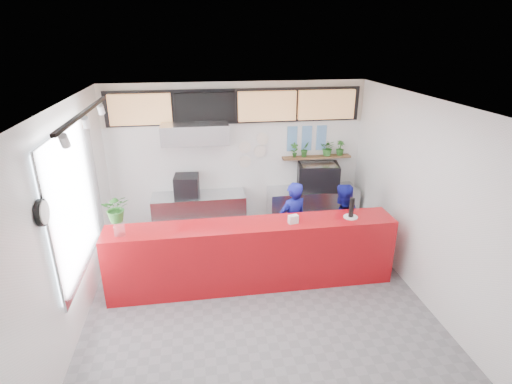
# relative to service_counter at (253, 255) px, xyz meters

# --- Properties ---
(floor) EXTENTS (5.00, 5.00, 0.00)m
(floor) POSITION_rel_service_counter_xyz_m (0.00, -0.40, -0.55)
(floor) COLOR slate
(floor) RESTS_ON ground
(ceiling) EXTENTS (5.00, 5.00, 0.00)m
(ceiling) POSITION_rel_service_counter_xyz_m (0.00, -0.40, 2.45)
(ceiling) COLOR silver
(wall_back) EXTENTS (5.00, 0.00, 5.00)m
(wall_back) POSITION_rel_service_counter_xyz_m (0.00, 2.10, 0.95)
(wall_back) COLOR white
(wall_back) RESTS_ON ground
(wall_left) EXTENTS (0.00, 5.00, 5.00)m
(wall_left) POSITION_rel_service_counter_xyz_m (-2.50, -0.40, 0.95)
(wall_left) COLOR white
(wall_left) RESTS_ON ground
(wall_right) EXTENTS (0.00, 5.00, 5.00)m
(wall_right) POSITION_rel_service_counter_xyz_m (2.50, -0.40, 0.95)
(wall_right) COLOR white
(wall_right) RESTS_ON ground
(service_counter) EXTENTS (4.50, 0.60, 1.10)m
(service_counter) POSITION_rel_service_counter_xyz_m (0.00, 0.00, 0.00)
(service_counter) COLOR #A90C12
(service_counter) RESTS_ON ground
(cream_band) EXTENTS (5.00, 0.02, 0.80)m
(cream_band) POSITION_rel_service_counter_xyz_m (0.00, 2.09, 2.05)
(cream_band) COLOR beige
(cream_band) RESTS_ON wall_back
(prep_bench) EXTENTS (1.80, 0.60, 0.90)m
(prep_bench) POSITION_rel_service_counter_xyz_m (-0.80, 1.80, -0.10)
(prep_bench) COLOR #B2B5BA
(prep_bench) RESTS_ON ground
(panini_oven) EXTENTS (0.49, 0.49, 0.41)m
(panini_oven) POSITION_rel_service_counter_xyz_m (-1.02, 1.80, 0.55)
(panini_oven) COLOR black
(panini_oven) RESTS_ON prep_bench
(extraction_hood) EXTENTS (1.20, 0.70, 0.35)m
(extraction_hood) POSITION_rel_service_counter_xyz_m (-0.80, 1.75, 1.60)
(extraction_hood) COLOR #B2B5BA
(extraction_hood) RESTS_ON ceiling
(hood_lip) EXTENTS (1.20, 0.69, 0.31)m
(hood_lip) POSITION_rel_service_counter_xyz_m (-0.80, 1.75, 1.40)
(hood_lip) COLOR #B2B5BA
(hood_lip) RESTS_ON ceiling
(right_bench) EXTENTS (1.80, 0.60, 0.90)m
(right_bench) POSITION_rel_service_counter_xyz_m (1.50, 1.80, -0.10)
(right_bench) COLOR #B2B5BA
(right_bench) RESTS_ON ground
(espresso_machine) EXTENTS (0.89, 0.70, 0.51)m
(espresso_machine) POSITION_rel_service_counter_xyz_m (1.59, 1.80, 0.61)
(espresso_machine) COLOR black
(espresso_machine) RESTS_ON right_bench
(espresso_tray) EXTENTS (0.73, 0.54, 0.06)m
(espresso_tray) POSITION_rel_service_counter_xyz_m (1.59, 1.80, 0.83)
(espresso_tray) COLOR #B0B2B7
(espresso_tray) RESTS_ON espresso_machine
(herb_shelf) EXTENTS (1.40, 0.18, 0.04)m
(herb_shelf) POSITION_rel_service_counter_xyz_m (1.60, 2.00, 0.95)
(herb_shelf) COLOR brown
(herb_shelf) RESTS_ON wall_back
(menu_board_far_left) EXTENTS (1.10, 0.10, 0.55)m
(menu_board_far_left) POSITION_rel_service_counter_xyz_m (-1.75, 1.98, 2.00)
(menu_board_far_left) COLOR tan
(menu_board_far_left) RESTS_ON wall_back
(menu_board_mid_left) EXTENTS (1.10, 0.10, 0.55)m
(menu_board_mid_left) POSITION_rel_service_counter_xyz_m (-0.59, 1.98, 2.00)
(menu_board_mid_left) COLOR black
(menu_board_mid_left) RESTS_ON wall_back
(menu_board_mid_right) EXTENTS (1.10, 0.10, 0.55)m
(menu_board_mid_right) POSITION_rel_service_counter_xyz_m (0.57, 1.98, 2.00)
(menu_board_mid_right) COLOR tan
(menu_board_mid_right) RESTS_ON wall_back
(menu_board_far_right) EXTENTS (1.10, 0.10, 0.55)m
(menu_board_far_right) POSITION_rel_service_counter_xyz_m (1.73, 1.98, 2.00)
(menu_board_far_right) COLOR tan
(menu_board_far_right) RESTS_ON wall_back
(soffit) EXTENTS (4.80, 0.04, 0.65)m
(soffit) POSITION_rel_service_counter_xyz_m (0.00, 2.06, 2.00)
(soffit) COLOR black
(soffit) RESTS_ON wall_back
(window_pane) EXTENTS (0.04, 2.20, 1.90)m
(window_pane) POSITION_rel_service_counter_xyz_m (-2.47, -0.10, 1.15)
(window_pane) COLOR silver
(window_pane) RESTS_ON wall_left
(window_frame) EXTENTS (0.03, 2.30, 2.00)m
(window_frame) POSITION_rel_service_counter_xyz_m (-2.45, -0.10, 1.15)
(window_frame) COLOR #B2B5BA
(window_frame) RESTS_ON wall_left
(wall_clock_rim) EXTENTS (0.05, 0.30, 0.30)m
(wall_clock_rim) POSITION_rel_service_counter_xyz_m (-2.46, -1.30, 1.50)
(wall_clock_rim) COLOR black
(wall_clock_rim) RESTS_ON wall_left
(wall_clock_face) EXTENTS (0.02, 0.26, 0.26)m
(wall_clock_face) POSITION_rel_service_counter_xyz_m (-2.43, -1.30, 1.50)
(wall_clock_face) COLOR white
(wall_clock_face) RESTS_ON wall_left
(track_rail) EXTENTS (0.05, 2.40, 0.04)m
(track_rail) POSITION_rel_service_counter_xyz_m (-2.10, -0.40, 2.39)
(track_rail) COLOR black
(track_rail) RESTS_ON ceiling
(dec_plate_a) EXTENTS (0.24, 0.03, 0.24)m
(dec_plate_a) POSITION_rel_service_counter_xyz_m (0.15, 2.07, 1.20)
(dec_plate_a) COLOR silver
(dec_plate_a) RESTS_ON wall_back
(dec_plate_b) EXTENTS (0.24, 0.03, 0.24)m
(dec_plate_b) POSITION_rel_service_counter_xyz_m (0.45, 2.07, 1.10)
(dec_plate_b) COLOR silver
(dec_plate_b) RESTS_ON wall_back
(dec_plate_c) EXTENTS (0.24, 0.03, 0.24)m
(dec_plate_c) POSITION_rel_service_counter_xyz_m (0.15, 2.07, 0.90)
(dec_plate_c) COLOR silver
(dec_plate_c) RESTS_ON wall_back
(dec_plate_d) EXTENTS (0.24, 0.03, 0.24)m
(dec_plate_d) POSITION_rel_service_counter_xyz_m (0.50, 2.07, 1.35)
(dec_plate_d) COLOR silver
(dec_plate_d) RESTS_ON wall_back
(photo_frame_a) EXTENTS (0.20, 0.02, 0.25)m
(photo_frame_a) POSITION_rel_service_counter_xyz_m (1.10, 2.08, 1.45)
(photo_frame_a) COLOR #598CBF
(photo_frame_a) RESTS_ON wall_back
(photo_frame_b) EXTENTS (0.20, 0.02, 0.25)m
(photo_frame_b) POSITION_rel_service_counter_xyz_m (1.40, 2.08, 1.45)
(photo_frame_b) COLOR #598CBF
(photo_frame_b) RESTS_ON wall_back
(photo_frame_c) EXTENTS (0.20, 0.02, 0.25)m
(photo_frame_c) POSITION_rel_service_counter_xyz_m (1.70, 2.08, 1.45)
(photo_frame_c) COLOR #598CBF
(photo_frame_c) RESTS_ON wall_back
(photo_frame_d) EXTENTS (0.20, 0.02, 0.25)m
(photo_frame_d) POSITION_rel_service_counter_xyz_m (1.10, 2.08, 1.20)
(photo_frame_d) COLOR #598CBF
(photo_frame_d) RESTS_ON wall_back
(photo_frame_e) EXTENTS (0.20, 0.02, 0.25)m
(photo_frame_e) POSITION_rel_service_counter_xyz_m (1.40, 2.08, 1.20)
(photo_frame_e) COLOR #598CBF
(photo_frame_e) RESTS_ON wall_back
(photo_frame_f) EXTENTS (0.20, 0.02, 0.25)m
(photo_frame_f) POSITION_rel_service_counter_xyz_m (1.70, 2.08, 1.20)
(photo_frame_f) COLOR #598CBF
(photo_frame_f) RESTS_ON wall_back
(staff_center) EXTENTS (0.64, 0.54, 1.50)m
(staff_center) POSITION_rel_service_counter_xyz_m (0.79, 0.62, 0.20)
(staff_center) COLOR navy
(staff_center) RESTS_ON ground
(staff_right) EXTENTS (0.82, 0.71, 1.45)m
(staff_right) POSITION_rel_service_counter_xyz_m (1.63, 0.53, 0.18)
(staff_right) COLOR navy
(staff_right) RESTS_ON ground
(herb_a) EXTENTS (0.16, 0.11, 0.29)m
(herb_a) POSITION_rel_service_counter_xyz_m (1.14, 2.00, 1.12)
(herb_a) COLOR #2A6423
(herb_a) RESTS_ON herb_shelf
(herb_b) EXTENTS (0.21, 0.19, 0.31)m
(herb_b) POSITION_rel_service_counter_xyz_m (1.35, 2.00, 1.12)
(herb_b) COLOR #2A6423
(herb_b) RESTS_ON herb_shelf
(herb_c) EXTENTS (0.37, 0.35, 0.32)m
(herb_c) POSITION_rel_service_counter_xyz_m (1.83, 2.00, 1.13)
(herb_c) COLOR #2A6423
(herb_c) RESTS_ON herb_shelf
(herb_d) EXTENTS (0.18, 0.16, 0.29)m
(herb_d) POSITION_rel_service_counter_xyz_m (2.08, 2.00, 1.12)
(herb_d) COLOR #2A6423
(herb_d) RESTS_ON herb_shelf
(glass_vase) EXTENTS (0.20, 0.20, 0.19)m
(glass_vase) POSITION_rel_service_counter_xyz_m (-1.96, -0.07, 0.65)
(glass_vase) COLOR silver
(glass_vase) RESTS_ON service_counter
(basil_vase) EXTENTS (0.40, 0.35, 0.41)m
(basil_vase) POSITION_rel_service_counter_xyz_m (-1.96, -0.07, 0.98)
(basil_vase) COLOR #2A6423
(basil_vase) RESTS_ON glass_vase
(napkin_holder) EXTENTS (0.16, 0.12, 0.13)m
(napkin_holder) POSITION_rel_service_counter_xyz_m (0.62, -0.07, 0.61)
(napkin_holder) COLOR white
(napkin_holder) RESTS_ON service_counter
(white_plate) EXTENTS (0.24, 0.24, 0.02)m
(white_plate) POSITION_rel_service_counter_xyz_m (1.58, -0.02, 0.56)
(white_plate) COLOR white
(white_plate) RESTS_ON service_counter
(pepper_mill) EXTENTS (0.09, 0.09, 0.32)m
(pepper_mill) POSITION_rel_service_counter_xyz_m (1.58, -0.02, 0.72)
(pepper_mill) COLOR black
(pepper_mill) RESTS_ON white_plate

